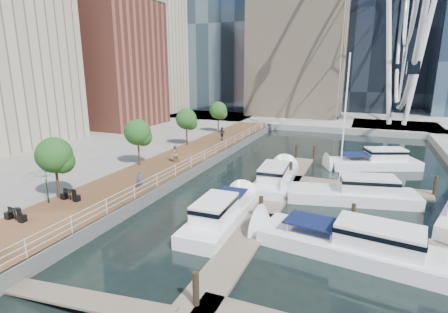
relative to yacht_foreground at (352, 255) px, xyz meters
name	(u,v)px	position (x,y,z in m)	size (l,w,h in m)	color
ground	(163,271)	(-9.20, -5.48, 0.00)	(520.00, 520.00, 0.00)	black
boardwalk	(166,169)	(-18.20, 9.52, 0.50)	(6.00, 60.00, 1.00)	brown
seawall	(192,173)	(-15.20, 9.52, 0.50)	(0.25, 60.00, 1.00)	#595954
land_far	(337,101)	(-9.20, 96.52, 0.50)	(200.00, 114.00, 1.00)	gray
pier	(396,128)	(4.80, 46.52, 0.50)	(14.00, 12.00, 1.00)	gray
railing	(191,163)	(-15.30, 9.52, 1.52)	(0.10, 60.00, 1.05)	white
floating_docks	(337,214)	(-1.24, 4.50, 0.49)	(16.00, 34.00, 2.60)	#6D6051
midrise_condos	(61,47)	(-42.77, 21.34, 13.42)	(19.00, 67.00, 28.00)	#BCAD8E
street_trees	(138,132)	(-20.60, 8.52, 4.29)	(2.60, 42.60, 4.60)	#3F2B1C
yacht_foreground	(352,255)	(0.00, 0.00, 0.00)	(3.13, 11.68, 2.15)	white
pedestrian_near	(140,180)	(-16.27, 2.56, 1.75)	(0.55, 0.36, 1.50)	#464A5D
pedestrian_mid	(175,154)	(-17.87, 10.81, 1.88)	(0.85, 0.67, 1.76)	gray
pedestrian_far	(222,134)	(-17.62, 22.85, 1.91)	(1.06, 0.44, 1.82)	#2D2F38
moored_yachts	(349,208)	(-0.59, 7.26, 0.00)	(21.10, 40.00, 11.50)	silver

